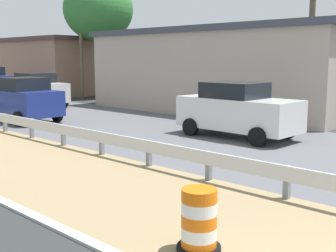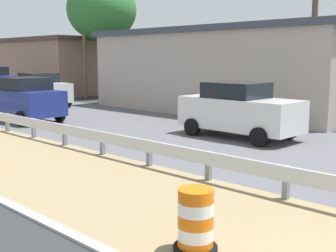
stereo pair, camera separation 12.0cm
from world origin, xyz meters
name	(u,v)px [view 2 (the right image)]	position (x,y,z in m)	size (l,w,h in m)	color
guardrail_median	(285,175)	(2.72, 3.70, 0.52)	(0.18, 54.04, 0.71)	silver
traffic_barrel_nearest	(196,223)	(-0.32, 3.48, 0.43)	(0.66, 0.66, 0.95)	orange
car_trailing_near_lane	(239,110)	(7.95, 8.43, 0.99)	(2.15, 4.45, 1.98)	silver
car_mid_far_lane	(40,90)	(8.35, 22.79, 0.99)	(2.20, 4.31, 1.97)	silver
car_trailing_far_lane	(25,99)	(4.69, 17.82, 0.99)	(2.17, 4.08, 1.98)	navy
roadside_shop_near	(230,70)	(14.65, 13.65, 2.20)	(7.44, 14.86, 4.38)	#AD9E8E
roadside_shop_far	(59,65)	(15.54, 32.04, 2.21)	(7.89, 12.39, 4.40)	#93705B
utility_pole_near	(314,28)	(11.84, 7.61, 4.04)	(0.24, 1.80, 7.77)	brown
utility_pole_mid	(84,38)	(13.07, 24.87, 4.19)	(0.24, 1.80, 8.07)	brown
tree_roadside	(102,10)	(14.52, 24.71, 6.19)	(4.89, 4.89, 8.41)	#4C3D2D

